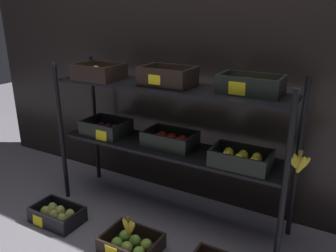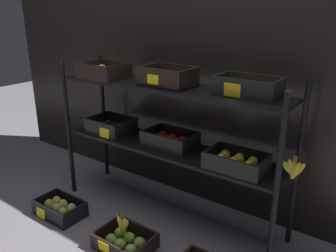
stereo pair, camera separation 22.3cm
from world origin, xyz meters
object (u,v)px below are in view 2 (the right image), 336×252
at_px(crate_ground_pear, 60,208).
at_px(banana_bunch_loose, 123,225).
at_px(crate_ground_apple_green, 125,242).
at_px(display_rack, 169,118).

distance_m(crate_ground_pear, banana_bunch_loose, 0.62).
bearing_deg(crate_ground_apple_green, display_rack, 88.98).
distance_m(crate_ground_pear, crate_ground_apple_green, 0.62).
bearing_deg(banana_bunch_loose, display_rack, 87.38).
xyz_separation_m(display_rack, banana_bunch_loose, (-0.02, -0.45, -0.56)).
relative_size(crate_ground_pear, banana_bunch_loose, 2.56).
relative_size(display_rack, banana_bunch_loose, 12.66).
bearing_deg(crate_ground_pear, crate_ground_apple_green, 0.48).
xyz_separation_m(display_rack, crate_ground_pear, (-0.63, -0.46, -0.68)).
height_order(crate_ground_apple_green, banana_bunch_loose, banana_bunch_loose).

